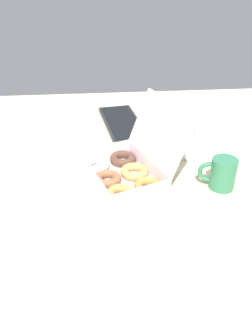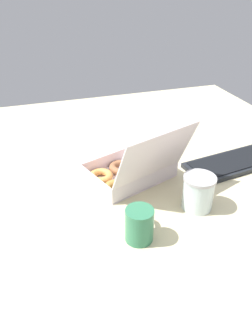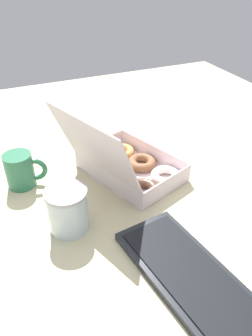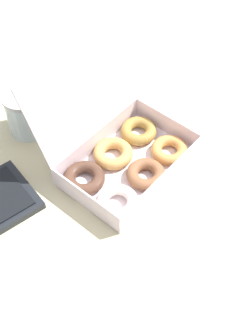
{
  "view_description": "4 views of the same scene",
  "coord_description": "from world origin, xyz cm",
  "views": [
    {
      "loc": [
        91.71,
        -7.17,
        60.86
      ],
      "look_at": [
        -2.89,
        1.64,
        2.66
      ],
      "focal_mm": 35.0,
      "sensor_mm": 36.0,
      "label": 1
    },
    {
      "loc": [
        32.42,
        96.94,
        66.55
      ],
      "look_at": [
        1.91,
        2.23,
        5.69
      ],
      "focal_mm": 35.0,
      "sensor_mm": 36.0,
      "label": 2
    },
    {
      "loc": [
        -75.75,
        34.27,
        58.98
      ],
      "look_at": [
        -2.09,
        2.3,
        3.95
      ],
      "focal_mm": 35.0,
      "sensor_mm": 36.0,
      "label": 3
    },
    {
      "loc": [
        -35.01,
        -59.44,
        86.43
      ],
      "look_at": [
        -1.48,
        -1.23,
        2.08
      ],
      "focal_mm": 50.0,
      "sensor_mm": 36.0,
      "label": 4
    }
  ],
  "objects": [
    {
      "name": "glass_jar",
      "position": [
        -15.32,
        23.48,
        5.82
      ],
      "size": [
        10.3,
        10.3,
        11.54
      ],
      "color": "silver",
      "rests_on": "ground_plane"
    },
    {
      "name": "donut_box",
      "position": [
        -1.04,
        1.43,
        3.31
      ],
      "size": [
        37.58,
        36.44,
        24.84
      ],
      "color": "white",
      "rests_on": "ground_plane"
    },
    {
      "name": "ground_plane",
      "position": [
        0.0,
        0.0,
        -1.0
      ],
      "size": [
        180.0,
        180.0,
        2.0
      ],
      "primitive_type": "cube",
      "color": "beige"
    },
    {
      "name": "coffee_mug",
      "position": [
        7.32,
        31.21,
        5.29
      ],
      "size": [
        8.09,
        11.83,
        10.31
      ],
      "color": "#317753",
      "rests_on": "ground_plane"
    }
  ]
}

